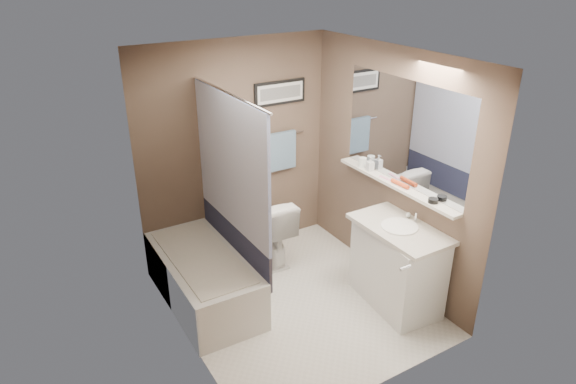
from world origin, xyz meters
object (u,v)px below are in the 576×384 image
candle_bowl_near (433,201)px  soap_bottle (370,164)px  glass_jar (363,162)px  vanity (397,267)px  bathtub (203,278)px  toilet (267,229)px  hair_brush_front (400,184)px

candle_bowl_near → soap_bottle: (0.00, 0.88, 0.05)m
candle_bowl_near → glass_jar: glass_jar is taller
vanity → glass_jar: glass_jar is taller
bathtub → vanity: bearing=-31.0°
candle_bowl_near → vanity: bearing=136.7°
bathtub → toilet: (0.91, 0.35, 0.13)m
toilet → soap_bottle: soap_bottle is taller
bathtub → vanity: (1.60, -0.99, 0.15)m
toilet → vanity: vanity is taller
candle_bowl_near → hair_brush_front: size_ratio=0.41×
vanity → hair_brush_front: bearing=60.0°
bathtub → hair_brush_front: (1.79, -0.74, 0.89)m
bathtub → toilet: bearing=21.9°
vanity → glass_jar: (0.19, 0.83, 0.77)m
toilet → vanity: (0.69, -1.34, 0.02)m
vanity → hair_brush_front: size_ratio=4.09×
candle_bowl_near → soap_bottle: 0.89m
soap_bottle → vanity: bearing=-104.6°
glass_jar → soap_bottle: bearing=-90.0°
hair_brush_front → candle_bowl_near: bearing=-90.0°
candle_bowl_near → hair_brush_front: hair_brush_front is taller
bathtub → vanity: size_ratio=1.67×
toilet → candle_bowl_near: bearing=122.2°
toilet → hair_brush_front: bearing=131.1°
vanity → candle_bowl_near: candle_bowl_near is taller
toilet → soap_bottle: (0.88, -0.63, 0.80)m
bathtub → vanity: 1.89m
glass_jar → vanity: bearing=-102.6°
vanity → soap_bottle: (0.19, 0.71, 0.79)m
bathtub → soap_bottle: size_ratio=10.20×
bathtub → glass_jar: size_ratio=15.00×
hair_brush_front → glass_jar: (0.00, 0.57, 0.03)m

